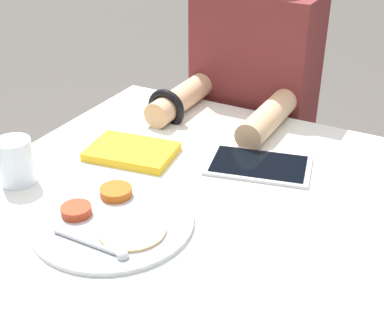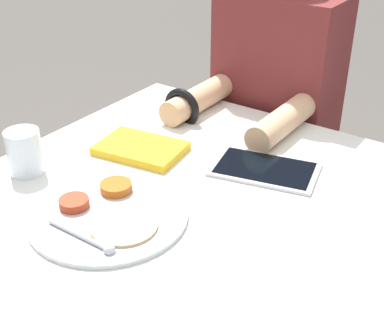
{
  "view_description": "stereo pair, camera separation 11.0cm",
  "coord_description": "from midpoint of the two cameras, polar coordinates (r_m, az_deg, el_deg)",
  "views": [
    {
      "loc": [
        0.44,
        -0.77,
        1.34
      ],
      "look_at": [
        -0.02,
        0.07,
        0.79
      ],
      "focal_mm": 50.0,
      "sensor_mm": 36.0,
      "label": 1
    },
    {
      "loc": [
        0.53,
        -0.71,
        1.34
      ],
      "look_at": [
        -0.02,
        0.07,
        0.79
      ],
      "focal_mm": 50.0,
      "sensor_mm": 36.0,
      "label": 2
    }
  ],
  "objects": [
    {
      "name": "red_notebook",
      "position": [
        1.28,
        -8.88,
        1.62
      ],
      "size": [
        0.22,
        0.17,
        0.02
      ],
      "color": "silver",
      "rests_on": "dining_table"
    },
    {
      "name": "tablet_device",
      "position": [
        1.22,
        4.6,
        0.23
      ],
      "size": [
        0.26,
        0.19,
        0.01
      ],
      "color": "#B7B7BC",
      "rests_on": "dining_table"
    },
    {
      "name": "drinking_glass",
      "position": [
        1.22,
        -20.8,
        0.57
      ],
      "size": [
        0.08,
        0.08,
        0.1
      ],
      "color": "silver",
      "rests_on": "dining_table"
    },
    {
      "name": "thali_tray",
      "position": [
        1.06,
        -11.46,
        -5.51
      ],
      "size": [
        0.32,
        0.32,
        0.03
      ],
      "color": "#B7BABF",
      "rests_on": "dining_table"
    },
    {
      "name": "person_diner",
      "position": [
        1.7,
        4.4,
        2.8
      ],
      "size": [
        0.36,
        0.47,
        1.21
      ],
      "color": "black",
      "rests_on": "ground_plane"
    }
  ]
}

